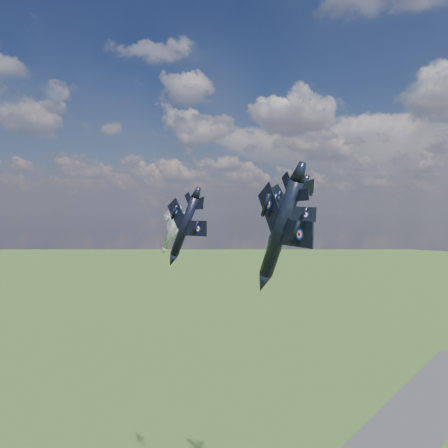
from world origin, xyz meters
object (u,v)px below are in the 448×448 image
Objects in this scene: jet_right_navy at (281,229)px; jet_left_silver at (172,230)px; jet_high_navy at (288,212)px; jet_lead_navy at (185,227)px.

jet_left_silver is (-42.72, 26.27, -2.02)m from jet_right_navy.
jet_high_navy is at bearing 143.11° from jet_right_navy.
jet_high_navy is at bearing 31.61° from jet_left_silver.
jet_left_silver is at bearing -170.13° from jet_high_navy.
jet_lead_navy is at bearing 174.25° from jet_right_navy.
jet_right_navy is 0.91× the size of jet_high_navy.
jet_lead_navy reaches higher than jet_left_silver.
jet_high_navy is 24.57m from jet_left_silver.
jet_right_navy is at bearing -26.95° from jet_lead_navy.
jet_lead_navy is 0.93× the size of jet_high_navy.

